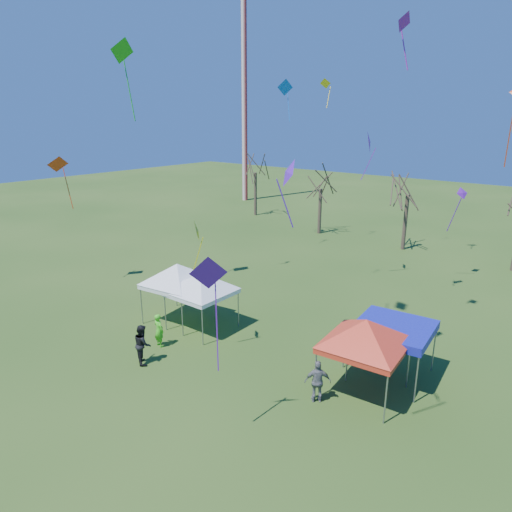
{
  "coord_description": "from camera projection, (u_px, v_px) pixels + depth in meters",
  "views": [
    {
      "loc": [
        11.28,
        -12.24,
        10.81
      ],
      "look_at": [
        -1.05,
        3.0,
        4.77
      ],
      "focal_mm": 32.0,
      "sensor_mm": 36.0,
      "label": 1
    }
  ],
  "objects": [
    {
      "name": "kite_8",
      "position": [
        122.0,
        51.0,
        25.03
      ],
      "size": [
        0.84,
        1.51,
        4.44
      ],
      "rotation": [
        0.0,
        0.0,
        4.71
      ],
      "color": "#1CA619",
      "rests_on": "ground"
    },
    {
      "name": "kite_14",
      "position": [
        58.0,
        164.0,
        28.03
      ],
      "size": [
        1.1,
        1.44,
        3.38
      ],
      "rotation": [
        0.0,
        0.0,
        4.56
      ],
      "color": "red",
      "rests_on": "ground"
    },
    {
      "name": "person_grey",
      "position": [
        318.0,
        381.0,
        17.79
      ],
      "size": [
        1.08,
        0.98,
        1.77
      ],
      "primitive_type": "imported",
      "rotation": [
        0.0,
        0.0,
        3.8
      ],
      "color": "slate",
      "rests_on": "ground"
    },
    {
      "name": "tree_1",
      "position": [
        321.0,
        172.0,
        42.13
      ],
      "size": [
        3.42,
        3.42,
        7.54
      ],
      "color": "#3D2D21",
      "rests_on": "ground"
    },
    {
      "name": "kite_5",
      "position": [
        209.0,
        274.0,
        14.43
      ],
      "size": [
        1.15,
        1.19,
        4.04
      ],
      "rotation": [
        0.0,
        0.0,
        3.97
      ],
      "color": "#6017A1",
      "rests_on": "ground"
    },
    {
      "name": "tree_0",
      "position": [
        255.0,
        157.0,
        50.02
      ],
      "size": [
        3.83,
        3.83,
        8.44
      ],
      "color": "#3D2D21",
      "rests_on": "ground"
    },
    {
      "name": "kite_24",
      "position": [
        404.0,
        22.0,
        21.85
      ],
      "size": [
        0.7,
        1.09,
        2.67
      ],
      "rotation": [
        0.0,
        0.0,
        4.53
      ],
      "color": "purple",
      "rests_on": "ground"
    },
    {
      "name": "tent_red",
      "position": [
        366.0,
        325.0,
        17.71
      ],
      "size": [
        4.25,
        4.25,
        3.77
      ],
      "rotation": [
        0.0,
        0.0,
        0.09
      ],
      "color": "gray",
      "rests_on": "ground"
    },
    {
      "name": "person_dark",
      "position": [
        143.0,
        344.0,
        20.62
      ],
      "size": [
        1.13,
        1.06,
        1.85
      ],
      "primitive_type": "imported",
      "rotation": [
        0.0,
        0.0,
        2.6
      ],
      "color": "black",
      "rests_on": "ground"
    },
    {
      "name": "kite_2",
      "position": [
        285.0,
        88.0,
        37.14
      ],
      "size": [
        1.14,
        1.36,
        3.37
      ],
      "rotation": [
        0.0,
        0.0,
        4.1
      ],
      "color": "blue",
      "rests_on": "ground"
    },
    {
      "name": "radio_mast",
      "position": [
        244.0,
        102.0,
        57.46
      ],
      "size": [
        0.7,
        0.7,
        25.0
      ],
      "primitive_type": "cylinder",
      "color": "silver",
      "rests_on": "ground"
    },
    {
      "name": "kite_27",
      "position": [
        288.0,
        174.0,
        15.95
      ],
      "size": [
        1.1,
        1.03,
        2.55
      ],
      "rotation": [
        0.0,
        0.0,
        5.58
      ],
      "color": "#591AB9",
      "rests_on": "ground"
    },
    {
      "name": "person_green",
      "position": [
        159.0,
        330.0,
        22.13
      ],
      "size": [
        0.66,
        0.47,
        1.69
      ],
      "primitive_type": "imported",
      "rotation": [
        0.0,
        0.0,
        3.02
      ],
      "color": "#42D421",
      "rests_on": "ground"
    },
    {
      "name": "ground",
      "position": [
        230.0,
        386.0,
        19.05
      ],
      "size": [
        140.0,
        140.0,
        0.0
      ],
      "primitive_type": "plane",
      "color": "#284A17",
      "rests_on": "ground"
    },
    {
      "name": "kite_13",
      "position": [
        326.0,
        84.0,
        36.35
      ],
      "size": [
        0.99,
        0.73,
        2.31
      ],
      "rotation": [
        0.0,
        0.0,
        3.31
      ],
      "color": "yellow",
      "rests_on": "ground"
    },
    {
      "name": "kite_11",
      "position": [
        369.0,
        142.0,
        28.58
      ],
      "size": [
        1.03,
        1.37,
        3.04
      ],
      "rotation": [
        0.0,
        0.0,
        2.06
      ],
      "color": "purple",
      "rests_on": "ground"
    },
    {
      "name": "tree_2",
      "position": [
        410.0,
        174.0,
        36.73
      ],
      "size": [
        3.71,
        3.71,
        8.18
      ],
      "color": "#3D2D21",
      "rests_on": "ground"
    },
    {
      "name": "tent_blue",
      "position": [
        394.0,
        329.0,
        19.19
      ],
      "size": [
        3.34,
        3.34,
        2.4
      ],
      "rotation": [
        0.0,
        0.0,
        0.1
      ],
      "color": "gray",
      "rests_on": "ground"
    },
    {
      "name": "kite_22",
      "position": [
        462.0,
        195.0,
        29.67
      ],
      "size": [
        1.11,
        1.16,
        3.02
      ],
      "rotation": [
        0.0,
        0.0,
        1.01
      ],
      "color": "#6218A8",
      "rests_on": "ground"
    },
    {
      "name": "tent_white_mid",
      "position": [
        201.0,
        276.0,
        23.41
      ],
      "size": [
        4.09,
        4.09,
        3.61
      ],
      "rotation": [
        0.0,
        0.0,
        0.01
      ],
      "color": "gray",
      "rests_on": "ground"
    },
    {
      "name": "tent_white_west",
      "position": [
        177.0,
        268.0,
        24.36
      ],
      "size": [
        4.23,
        4.23,
        3.76
      ],
      "rotation": [
        0.0,
        0.0,
        0.14
      ],
      "color": "gray",
      "rests_on": "ground"
    },
    {
      "name": "kite_1",
      "position": [
        198.0,
        232.0,
        19.92
      ],
      "size": [
        0.88,
        0.86,
        2.19
      ],
      "rotation": [
        0.0,
        0.0,
        2.37
      ],
      "color": "yellow",
      "rests_on": "ground"
    }
  ]
}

